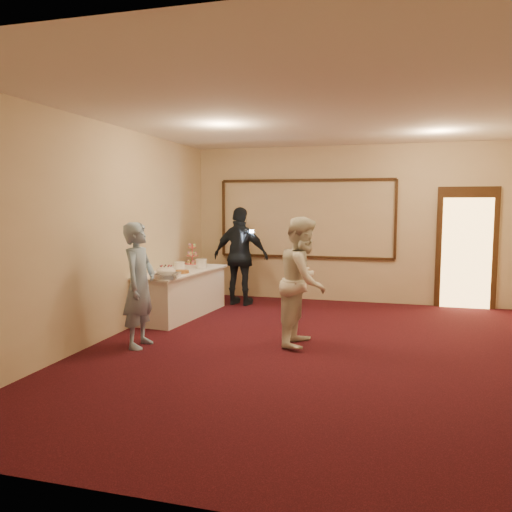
{
  "coord_description": "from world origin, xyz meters",
  "views": [
    {
      "loc": [
        0.84,
        -6.22,
        1.88
      ],
      "look_at": [
        -1.02,
        0.58,
        1.15
      ],
      "focal_mm": 35.0,
      "sensor_mm": 36.0,
      "label": 1
    }
  ],
  "objects": [
    {
      "name": "tart",
      "position": [
        -2.41,
        1.11,
        0.8
      ],
      "size": [
        0.28,
        0.28,
        0.06
      ],
      "color": "white",
      "rests_on": "buffet_table"
    },
    {
      "name": "plate_stack_b",
      "position": [
        -2.37,
        1.88,
        0.85
      ],
      "size": [
        0.19,
        0.19,
        0.16
      ],
      "color": "white",
      "rests_on": "buffet_table"
    },
    {
      "name": "pavlova_tray",
      "position": [
        -2.45,
        0.64,
        0.85
      ],
      "size": [
        0.42,
        0.53,
        0.18
      ],
      "color": "#AFB1B6",
      "rests_on": "buffet_table"
    },
    {
      "name": "wall_molding",
      "position": [
        -0.8,
        3.47,
        1.6
      ],
      "size": [
        3.45,
        0.04,
        1.55
      ],
      "color": "#311D0E",
      "rests_on": "room_walls"
    },
    {
      "name": "buffet_table",
      "position": [
        -2.6,
        1.48,
        0.39
      ],
      "size": [
        1.02,
        2.16,
        0.77
      ],
      "color": "silver",
      "rests_on": "floor"
    },
    {
      "name": "doorway",
      "position": [
        2.15,
        3.45,
        1.08
      ],
      "size": [
        1.05,
        0.07,
        2.2
      ],
      "color": "#311D0E",
      "rests_on": "floor"
    },
    {
      "name": "guest",
      "position": [
        -1.88,
        2.63,
        0.92
      ],
      "size": [
        1.12,
        0.56,
        1.83
      ],
      "primitive_type": "imported",
      "rotation": [
        0.0,
        0.0,
        3.03
      ],
      "color": "black",
      "rests_on": "floor"
    },
    {
      "name": "camera_flash",
      "position": [
        -1.63,
        2.5,
        1.39
      ],
      "size": [
        0.07,
        0.04,
        0.05
      ],
      "primitive_type": "cube",
      "rotation": [
        0.0,
        0.0,
        0.01
      ],
      "color": "white",
      "rests_on": "guest"
    },
    {
      "name": "room_walls",
      "position": [
        0.0,
        0.0,
        2.03
      ],
      "size": [
        6.04,
        7.04,
        3.02
      ],
      "color": "beige",
      "rests_on": "floor"
    },
    {
      "name": "cupcake_stand",
      "position": [
        -2.75,
        2.4,
        0.92
      ],
      "size": [
        0.28,
        0.28,
        0.42
      ],
      "color": "#D74B48",
      "rests_on": "buffet_table"
    },
    {
      "name": "floor",
      "position": [
        0.0,
        0.0,
        0.0
      ],
      "size": [
        7.0,
        7.0,
        0.0
      ],
      "primitive_type": "plane",
      "color": "black",
      "rests_on": "ground"
    },
    {
      "name": "man",
      "position": [
        -2.35,
        -0.38,
        0.83
      ],
      "size": [
        0.43,
        0.62,
        1.65
      ],
      "primitive_type": "imported",
      "rotation": [
        0.0,
        0.0,
        1.62
      ],
      "color": "#87A6CD",
      "rests_on": "floor"
    },
    {
      "name": "woman",
      "position": [
        -0.29,
        0.3,
        0.86
      ],
      "size": [
        0.7,
        0.87,
        1.72
      ],
      "primitive_type": "imported",
      "rotation": [
        0.0,
        0.0,
        1.51
      ],
      "color": "white",
      "rests_on": "floor"
    },
    {
      "name": "plate_stack_a",
      "position": [
        -2.6,
        1.47,
        0.84
      ],
      "size": [
        0.18,
        0.18,
        0.15
      ],
      "color": "white",
      "rests_on": "buffet_table"
    }
  ]
}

